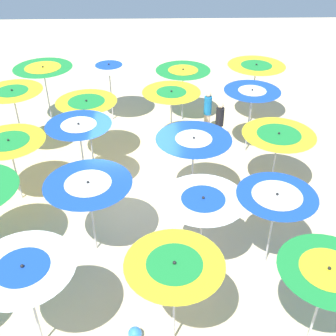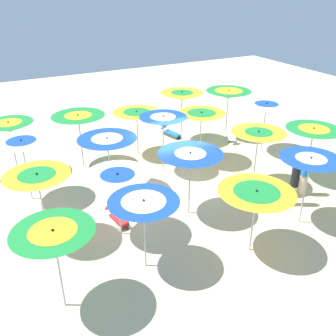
{
  "view_description": "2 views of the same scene",
  "coord_description": "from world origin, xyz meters",
  "px_view_note": "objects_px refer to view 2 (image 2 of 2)",
  "views": [
    {
      "loc": [
        -0.71,
        10.54,
        8.27
      ],
      "look_at": [
        -0.97,
        -0.25,
        0.94
      ],
      "focal_mm": 45.09,
      "sensor_mm": 36.0,
      "label": 1
    },
    {
      "loc": [
        -11.12,
        6.04,
        7.38
      ],
      "look_at": [
        -0.52,
        0.52,
        1.3
      ],
      "focal_mm": 39.91,
      "sensor_mm": 36.0,
      "label": 2
    }
  ],
  "objects_px": {
    "beach_umbrella_3": "(310,164)",
    "beach_umbrella_13": "(201,117)",
    "beach_umbrella_14": "(266,107)",
    "beach_umbrella_5": "(38,181)",
    "beach_umbrella_8": "(258,137)",
    "beach_umbrella_10": "(22,145)",
    "beach_umbrella_2": "(256,196)",
    "lounger_0": "(117,217)",
    "beach_umbrella_0": "(54,238)",
    "lounger_2": "(171,133)",
    "beachgoer_2": "(305,173)",
    "beach_umbrella_11": "(107,142)",
    "beach_umbrella_16": "(78,119)",
    "beach_umbrella_12": "(163,121)",
    "beach_umbrella_6": "(118,179)",
    "beach_umbrella_17": "(137,115)",
    "beach_umbrella_19": "(228,94)",
    "beach_umbrella_7": "(190,157)",
    "beach_umbrella_9": "(313,132)",
    "beachgoer_1": "(294,183)",
    "beach_ball": "(44,222)",
    "beach_umbrella_18": "(182,96)",
    "beach_umbrella_15": "(9,127)",
    "lounger_1": "(230,136)"
  },
  "relations": [
    {
      "from": "beach_umbrella_17",
      "to": "beach_umbrella_9",
      "type": "bearing_deg",
      "value": -135.69
    },
    {
      "from": "beach_umbrella_14",
      "to": "beach_umbrella_5",
      "type": "bearing_deg",
      "value": 101.88
    },
    {
      "from": "beach_umbrella_2",
      "to": "beachgoer_2",
      "type": "relative_size",
      "value": 1.25
    },
    {
      "from": "lounger_2",
      "to": "beach_umbrella_2",
      "type": "bearing_deg",
      "value": -27.16
    },
    {
      "from": "beach_umbrella_7",
      "to": "beach_umbrella_11",
      "type": "xyz_separation_m",
      "value": [
        2.73,
        1.9,
        -0.12
      ]
    },
    {
      "from": "beach_umbrella_14",
      "to": "beachgoer_2",
      "type": "height_order",
      "value": "beach_umbrella_14"
    },
    {
      "from": "beach_ball",
      "to": "beach_umbrella_18",
      "type": "bearing_deg",
      "value": -60.58
    },
    {
      "from": "beach_umbrella_18",
      "to": "beach_umbrella_15",
      "type": "bearing_deg",
      "value": 89.25
    },
    {
      "from": "beach_umbrella_0",
      "to": "lounger_2",
      "type": "bearing_deg",
      "value": -41.28
    },
    {
      "from": "beach_umbrella_7",
      "to": "beach_umbrella_13",
      "type": "height_order",
      "value": "beach_umbrella_7"
    },
    {
      "from": "beach_umbrella_9",
      "to": "beach_umbrella_7",
      "type": "bearing_deg",
      "value": 89.99
    },
    {
      "from": "beach_umbrella_15",
      "to": "beach_umbrella_8",
      "type": "bearing_deg",
      "value": -123.76
    },
    {
      "from": "beach_umbrella_6",
      "to": "beach_umbrella_12",
      "type": "xyz_separation_m",
      "value": [
        3.35,
        -3.22,
        0.22
      ]
    },
    {
      "from": "beach_umbrella_8",
      "to": "beach_umbrella_13",
      "type": "distance_m",
      "value": 2.93
    },
    {
      "from": "beach_umbrella_18",
      "to": "lounger_2",
      "type": "relative_size",
      "value": 1.93
    },
    {
      "from": "beach_umbrella_9",
      "to": "beach_umbrella_11",
      "type": "distance_m",
      "value": 7.97
    },
    {
      "from": "beach_umbrella_11",
      "to": "beach_umbrella_16",
      "type": "xyz_separation_m",
      "value": [
        2.7,
        0.31,
        0.11
      ]
    },
    {
      "from": "beach_umbrella_12",
      "to": "lounger_0",
      "type": "relative_size",
      "value": 2.09
    },
    {
      "from": "beach_umbrella_5",
      "to": "beach_umbrella_11",
      "type": "relative_size",
      "value": 1.07
    },
    {
      "from": "beach_umbrella_11",
      "to": "beach_umbrella_13",
      "type": "relative_size",
      "value": 0.96
    },
    {
      "from": "beach_umbrella_0",
      "to": "beach_umbrella_9",
      "type": "relative_size",
      "value": 1.06
    },
    {
      "from": "beach_umbrella_5",
      "to": "beach_umbrella_9",
      "type": "relative_size",
      "value": 1.08
    },
    {
      "from": "beach_umbrella_3",
      "to": "beach_umbrella_13",
      "type": "bearing_deg",
      "value": 5.21
    },
    {
      "from": "beach_umbrella_6",
      "to": "beach_umbrella_19",
      "type": "xyz_separation_m",
      "value": [
        5.44,
        -7.95,
        0.19
      ]
    },
    {
      "from": "beach_umbrella_6",
      "to": "beach_umbrella_8",
      "type": "distance_m",
      "value": 5.85
    },
    {
      "from": "beach_umbrella_18",
      "to": "beach_ball",
      "type": "xyz_separation_m",
      "value": [
        -4.33,
        7.68,
        -2.15
      ]
    },
    {
      "from": "beach_umbrella_6",
      "to": "beachgoer_2",
      "type": "bearing_deg",
      "value": -97.16
    },
    {
      "from": "beach_umbrella_9",
      "to": "beach_umbrella_18",
      "type": "height_order",
      "value": "beach_umbrella_18"
    },
    {
      "from": "beach_umbrella_9",
      "to": "lounger_1",
      "type": "xyz_separation_m",
      "value": [
        4.78,
        0.32,
        -1.82
      ]
    },
    {
      "from": "beach_umbrella_13",
      "to": "beach_umbrella_5",
      "type": "bearing_deg",
      "value": 110.02
    },
    {
      "from": "beach_umbrella_6",
      "to": "beach_umbrella_9",
      "type": "bearing_deg",
      "value": -89.75
    },
    {
      "from": "beach_umbrella_5",
      "to": "beach_umbrella_8",
      "type": "bearing_deg",
      "value": -91.34
    },
    {
      "from": "beachgoer_1",
      "to": "beach_umbrella_0",
      "type": "bearing_deg",
      "value": -140.8
    },
    {
      "from": "beach_umbrella_12",
      "to": "beach_umbrella_2",
      "type": "bearing_deg",
      "value": 179.5
    },
    {
      "from": "beach_umbrella_2",
      "to": "lounger_0",
      "type": "bearing_deg",
      "value": 43.86
    },
    {
      "from": "beach_umbrella_3",
      "to": "lounger_1",
      "type": "bearing_deg",
      "value": -17.61
    },
    {
      "from": "beach_umbrella_7",
      "to": "beach_umbrella_9",
      "type": "distance_m",
      "value": 5.59
    },
    {
      "from": "beach_umbrella_8",
      "to": "beach_umbrella_10",
      "type": "xyz_separation_m",
      "value": [
        3.02,
        8.01,
        0.13
      ]
    },
    {
      "from": "beach_umbrella_12",
      "to": "lounger_1",
      "type": "relative_size",
      "value": 1.92
    },
    {
      "from": "beach_umbrella_6",
      "to": "lounger_0",
      "type": "xyz_separation_m",
      "value": [
        0.62,
        -0.11,
        -1.81
      ]
    },
    {
      "from": "beach_umbrella_5",
      "to": "beach_umbrella_10",
      "type": "height_order",
      "value": "beach_umbrella_10"
    },
    {
      "from": "beach_umbrella_11",
      "to": "beach_umbrella_15",
      "type": "bearing_deg",
      "value": 42.49
    },
    {
      "from": "beachgoer_1",
      "to": "beach_umbrella_10",
      "type": "bearing_deg",
      "value": -176.92
    },
    {
      "from": "beach_umbrella_6",
      "to": "beach_umbrella_8",
      "type": "xyz_separation_m",
      "value": [
        0.57,
        -5.82,
        0.05
      ]
    },
    {
      "from": "beach_umbrella_2",
      "to": "beach_umbrella_6",
      "type": "bearing_deg",
      "value": 51.04
    },
    {
      "from": "beach_umbrella_6",
      "to": "beach_umbrella_11",
      "type": "height_order",
      "value": "beach_umbrella_11"
    },
    {
      "from": "beach_umbrella_2",
      "to": "beach_umbrella_14",
      "type": "bearing_deg",
      "value": -42.61
    },
    {
      "from": "beach_umbrella_8",
      "to": "beach_umbrella_14",
      "type": "xyz_separation_m",
      "value": [
        2.38,
        -2.42,
        0.13
      ]
    },
    {
      "from": "lounger_2",
      "to": "beach_umbrella_12",
      "type": "bearing_deg",
      "value": -46.81
    },
    {
      "from": "beach_umbrella_12",
      "to": "beach_umbrella_17",
      "type": "height_order",
      "value": "beach_umbrella_12"
    }
  ]
}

